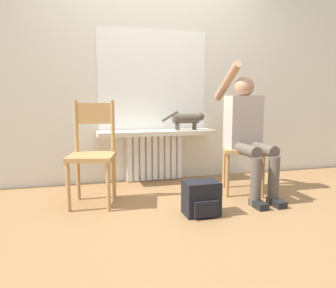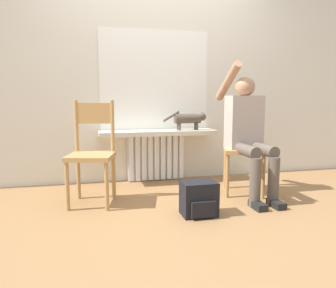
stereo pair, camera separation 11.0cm
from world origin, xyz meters
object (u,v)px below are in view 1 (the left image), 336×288
at_px(person, 248,129).
at_px(cat, 188,119).
at_px(chair_left, 92,152).
at_px(chair_right, 243,145).
at_px(backpack, 201,198).

relative_size(person, cat, 2.59).
height_order(chair_left, cat, chair_left).
bearing_deg(cat, chair_right, -53.80).
bearing_deg(cat, person, -59.81).
height_order(cat, backpack, cat).
height_order(chair_left, chair_right, same).
bearing_deg(chair_left, backpack, -18.20).
xyz_separation_m(chair_right, person, (-0.02, -0.12, 0.18)).
height_order(chair_left, person, person).
xyz_separation_m(chair_left, backpack, (0.84, -0.54, -0.34)).
bearing_deg(cat, backpack, -103.09).
bearing_deg(person, chair_right, 82.56).
bearing_deg(backpack, cat, 76.91).
distance_m(cat, backpack, 1.26).
height_order(chair_right, cat, chair_right).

